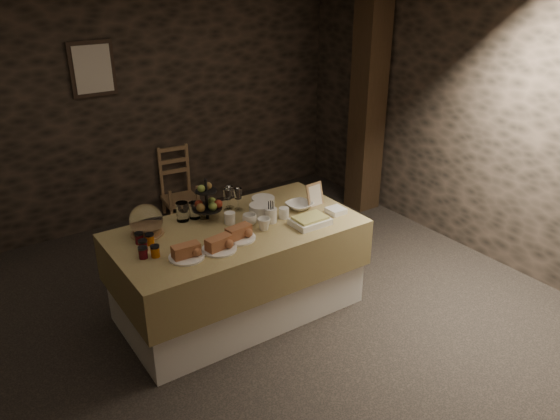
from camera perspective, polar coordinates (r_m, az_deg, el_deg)
ground_plane at (r=4.54m, az=-4.82°, el=-12.51°), size 5.50×5.00×0.01m
room_shell at (r=3.81m, az=-5.64°, el=6.59°), size 5.52×5.02×2.60m
buffet_table at (r=4.55m, az=-4.41°, el=-5.60°), size 1.99×1.06×0.79m
chair at (r=6.45m, az=-10.66°, el=2.51°), size 0.42×0.40×0.63m
timber_column at (r=6.37m, az=9.19°, el=11.25°), size 0.30×0.30×2.60m
framed_picture at (r=5.96m, az=-19.00°, el=13.78°), size 0.45×0.04×0.55m
plate_stack_a at (r=4.56m, az=-2.06°, el=-0.01°), size 0.19×0.19×0.10m
plate_stack_b at (r=4.73m, az=-1.77°, el=0.84°), size 0.20×0.20×0.08m
cutlery_holder at (r=4.44m, az=-0.96°, el=-0.55°), size 0.10×0.10×0.12m
cup_a at (r=4.40m, az=-3.20°, el=-1.01°), size 0.15×0.15×0.09m
cup_b at (r=4.32m, az=-1.70°, el=-1.47°), size 0.12×0.12×0.10m
mug_c at (r=4.44m, az=-5.26°, el=-0.84°), size 0.09×0.09×0.09m
mug_d at (r=4.52m, az=0.41°, el=-0.30°), size 0.08×0.08×0.09m
bowl at (r=4.70m, az=2.04°, el=0.47°), size 0.24×0.24×0.05m
cake_dome at (r=4.35m, az=-13.80°, el=-1.24°), size 0.26×0.26×0.26m
fruit_stand at (r=4.50m, az=-7.56°, el=0.66°), size 0.25×0.25×0.35m
bread_platter_left at (r=3.98m, az=-9.77°, el=-4.44°), size 0.26×0.26×0.11m
bread_platter_center at (r=4.05m, az=-6.38°, el=-3.66°), size 0.26×0.26×0.11m
bread_platter_right at (r=4.19m, az=-4.33°, el=-2.52°), size 0.26×0.26×0.11m
jam_jars at (r=4.13m, az=-13.82°, el=-3.68°), size 0.18×0.32×0.07m
tart_dish at (r=4.42m, az=3.17°, el=-1.13°), size 0.30×0.22×0.07m
square_dish at (r=4.64m, az=5.87°, el=-0.06°), size 0.14×0.14×0.04m
menu_frame at (r=4.75m, az=3.67°, el=1.54°), size 0.18×0.08×0.22m
storage_jar_a at (r=4.53m, az=-10.17°, el=-0.17°), size 0.10×0.10×0.16m
storage_jar_b at (r=4.56m, az=-8.93°, el=-0.02°), size 0.09×0.09×0.14m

